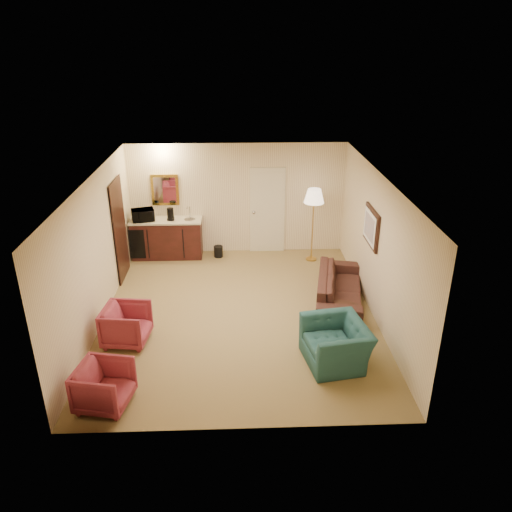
{
  "coord_description": "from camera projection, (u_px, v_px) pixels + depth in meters",
  "views": [
    {
      "loc": [
        -0.01,
        -8.14,
        4.81
      ],
      "look_at": [
        0.34,
        0.5,
        0.96
      ],
      "focal_mm": 35.0,
      "sensor_mm": 36.0,
      "label": 1
    }
  ],
  "objects": [
    {
      "name": "wetbar_cabinet",
      "position": [
        167.0,
        238.0,
        11.62
      ],
      "size": [
        1.64,
        0.58,
        0.92
      ],
      "primitive_type": "cube",
      "color": "#3E1613",
      "rests_on": "ground"
    },
    {
      "name": "rose_chair_near",
      "position": [
        126.0,
        323.0,
        8.37
      ],
      "size": [
        0.75,
        0.79,
        0.74
      ],
      "primitive_type": "imported",
      "rotation": [
        0.0,
        0.0,
        1.45
      ],
      "color": "#9C3348",
      "rests_on": "ground"
    },
    {
      "name": "room_walls",
      "position": [
        232.0,
        214.0,
        9.38
      ],
      "size": [
        5.02,
        6.01,
        2.61
      ],
      "color": "beige",
      "rests_on": "ground"
    },
    {
      "name": "microwave",
      "position": [
        143.0,
        214.0,
        11.29
      ],
      "size": [
        0.55,
        0.4,
        0.33
      ],
      "primitive_type": "imported",
      "rotation": [
        0.0,
        0.0,
        0.28
      ],
      "color": "black",
      "rests_on": "wetbar_cabinet"
    },
    {
      "name": "rose_chair_far",
      "position": [
        104.0,
        384.0,
        6.93
      ],
      "size": [
        0.78,
        0.81,
        0.72
      ],
      "primitive_type": "imported",
      "rotation": [
        0.0,
        0.0,
        1.38
      ],
      "color": "#9C3348",
      "rests_on": "ground"
    },
    {
      "name": "sofa",
      "position": [
        340.0,
        284.0,
        9.59
      ],
      "size": [
        1.03,
        2.2,
        0.83
      ],
      "primitive_type": "imported",
      "rotation": [
        0.0,
        0.0,
        1.37
      ],
      "color": "black",
      "rests_on": "ground"
    },
    {
      "name": "coffee_maker",
      "position": [
        170.0,
        214.0,
        11.34
      ],
      "size": [
        0.18,
        0.18,
        0.28
      ],
      "primitive_type": "cylinder",
      "rotation": [
        0.0,
        0.0,
        -0.21
      ],
      "color": "black",
      "rests_on": "wetbar_cabinet"
    },
    {
      "name": "floor_lamp",
      "position": [
        313.0,
        225.0,
        11.29
      ],
      "size": [
        0.47,
        0.47,
        1.71
      ],
      "primitive_type": "cube",
      "rotation": [
        0.0,
        0.0,
        -0.05
      ],
      "color": "#BC933E",
      "rests_on": "ground"
    },
    {
      "name": "ground",
      "position": [
        239.0,
        313.0,
        9.38
      ],
      "size": [
        6.0,
        6.0,
        0.0
      ],
      "primitive_type": "plane",
      "color": "olive",
      "rests_on": "ground"
    },
    {
      "name": "coffee_table",
      "position": [
        340.0,
        317.0,
        8.88
      ],
      "size": [
        0.84,
        0.72,
        0.41
      ],
      "primitive_type": "cube",
      "rotation": [
        0.0,
        0.0,
        0.41
      ],
      "color": "black",
      "rests_on": "ground"
    },
    {
      "name": "teal_armchair",
      "position": [
        336.0,
        337.0,
        7.83
      ],
      "size": [
        0.85,
        1.15,
        0.92
      ],
      "primitive_type": "imported",
      "rotation": [
        0.0,
        0.0,
        -1.39
      ],
      "color": "#215252",
      "rests_on": "ground"
    },
    {
      "name": "waste_bin",
      "position": [
        218.0,
        251.0,
        11.73
      ],
      "size": [
        0.25,
        0.25,
        0.26
      ],
      "primitive_type": "cylinder",
      "rotation": [
        0.0,
        0.0,
        0.24
      ],
      "color": "black",
      "rests_on": "ground"
    }
  ]
}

